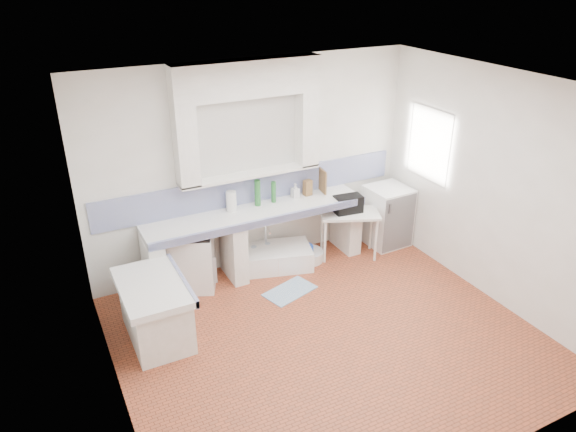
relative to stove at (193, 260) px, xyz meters
name	(u,v)px	position (x,y,z in m)	size (l,w,h in m)	color
floor	(328,338)	(1.00, -1.72, -0.38)	(4.50, 4.50, 0.00)	#A24829
ceiling	(338,89)	(1.00, -1.72, 2.42)	(4.50, 4.50, 0.00)	white
wall_back	(254,166)	(1.00, 0.28, 1.02)	(4.50, 4.50, 0.00)	white
wall_front	(477,339)	(1.00, -3.72, 1.02)	(4.50, 4.50, 0.00)	white
wall_left	(105,282)	(-1.25, -1.72, 1.02)	(4.50, 4.50, 0.00)	white
wall_right	(494,189)	(3.25, -1.72, 1.02)	(4.50, 4.50, 0.00)	white
alcove_mass	(247,78)	(0.90, 0.16, 2.19)	(1.90, 0.25, 0.45)	white
window_frame	(439,143)	(3.43, -0.52, 1.22)	(0.35, 0.86, 1.06)	#392212
lace_valance	(434,117)	(3.28, -0.52, 1.60)	(0.01, 0.84, 0.24)	white
counter_slab	(257,213)	(0.90, -0.02, 0.48)	(3.00, 0.60, 0.08)	white
counter_lip	(266,222)	(0.90, -0.30, 0.48)	(3.00, 0.04, 0.10)	navy
counter_pier_left	(155,268)	(-0.50, -0.02, 0.03)	(0.20, 0.55, 0.82)	white
counter_pier_mid	(234,249)	(0.55, -0.02, 0.03)	(0.20, 0.55, 0.82)	white
counter_pier_right	(346,223)	(2.30, -0.02, 0.03)	(0.20, 0.55, 0.82)	white
peninsula_top	(152,287)	(-0.70, -0.82, 0.28)	(0.70, 1.10, 0.08)	white
peninsula_base	(156,313)	(-0.70, -0.82, -0.07)	(0.60, 1.00, 0.62)	white
peninsula_lip	(182,279)	(-0.37, -0.82, 0.28)	(0.04, 1.10, 0.10)	navy
backsplash	(255,188)	(1.00, 0.27, 0.72)	(4.27, 0.03, 0.40)	navy
stove	(193,260)	(0.00, 0.00, 0.00)	(0.54, 0.52, 0.76)	white
sink	(272,258)	(1.12, -0.02, -0.25)	(1.06, 0.57, 0.25)	white
side_table	(348,234)	(2.22, -0.23, -0.04)	(0.82, 0.45, 0.04)	white
fridge	(387,216)	(2.93, -0.16, 0.06)	(0.58, 0.58, 0.89)	white
bucket_red	(259,260)	(0.93, -0.01, -0.24)	(0.30, 0.30, 0.28)	#BC3720
bucket_orange	(277,262)	(1.11, -0.17, -0.25)	(0.29, 0.29, 0.27)	orange
bucket_blue	(303,255)	(1.52, -0.16, -0.24)	(0.30, 0.30, 0.28)	#143DB9
basin_white	(309,256)	(1.65, -0.11, -0.31)	(0.39, 0.39, 0.15)	white
water_bottle_a	(254,256)	(0.91, 0.13, -0.24)	(0.08, 0.08, 0.29)	silver
water_bottle_b	(268,252)	(1.12, 0.13, -0.24)	(0.08, 0.08, 0.29)	silver
black_bag	(348,204)	(2.20, -0.20, 0.42)	(0.38, 0.22, 0.24)	black
green_bottle_a	(257,193)	(0.98, 0.13, 0.70)	(0.08, 0.08, 0.36)	#266C2D
green_bottle_b	(274,192)	(1.22, 0.13, 0.67)	(0.06, 0.06, 0.29)	#266C2D
knife_block	(308,188)	(1.74, 0.13, 0.63)	(0.11, 0.09, 0.22)	olive
cutting_board	(323,181)	(1.98, 0.13, 0.68)	(0.02, 0.24, 0.33)	olive
paper_towel	(231,201)	(0.61, 0.13, 0.65)	(0.13, 0.13, 0.27)	white
soap_bottle	(295,191)	(1.55, 0.13, 0.62)	(0.09, 0.10, 0.21)	white
rug	(290,291)	(1.04, -0.69, -0.38)	(0.66, 0.38, 0.01)	#35669B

